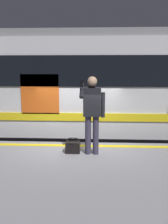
% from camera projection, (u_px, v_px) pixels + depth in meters
% --- Properties ---
extents(ground_plane, '(24.49, 24.49, 0.00)m').
position_uv_depth(ground_plane, '(77.00, 179.00, 6.65)').
color(ground_plane, '#4C4742').
extents(platform, '(15.57, 4.65, 1.08)m').
position_uv_depth(platform, '(67.00, 211.00, 4.27)').
color(platform, gray).
rests_on(platform, ground).
extents(safety_line, '(15.26, 0.16, 0.01)m').
position_uv_depth(safety_line, '(76.00, 146.00, 6.15)').
color(safety_line, yellow).
rests_on(safety_line, platform).
extents(track_rail_near, '(20.24, 0.08, 0.16)m').
position_uv_depth(track_rail_near, '(80.00, 157.00, 8.05)').
color(track_rail_near, slate).
rests_on(track_rail_near, ground).
extents(track_rail_far, '(20.24, 0.08, 0.16)m').
position_uv_depth(track_rail_far, '(83.00, 144.00, 9.46)').
color(track_rail_far, slate).
rests_on(track_rail_far, ground).
extents(train_carriage, '(12.46, 2.86, 4.05)m').
position_uv_depth(train_carriage, '(111.00, 83.00, 8.24)').
color(train_carriage, silver).
rests_on(train_carriage, ground).
extents(passenger, '(0.57, 0.55, 1.82)m').
position_uv_depth(passenger, '(92.00, 109.00, 5.40)').
color(passenger, '#383347').
rests_on(passenger, platform).
extents(handbag, '(0.34, 0.31, 0.33)m').
position_uv_depth(handbag, '(73.00, 147.00, 5.62)').
color(handbag, black).
rests_on(handbag, platform).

